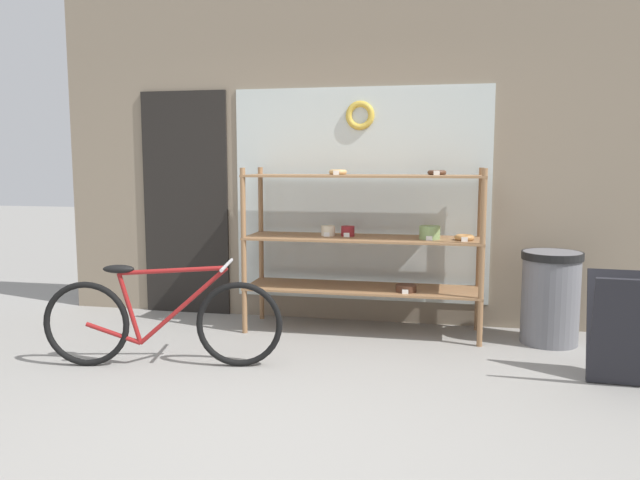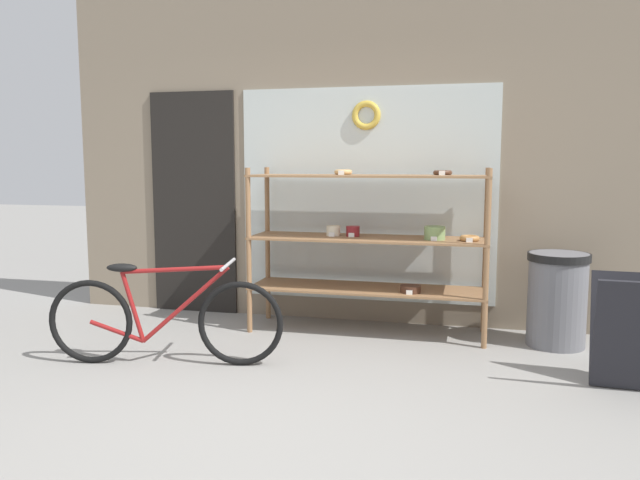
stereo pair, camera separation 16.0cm
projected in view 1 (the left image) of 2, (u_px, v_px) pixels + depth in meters
The scene contains 6 objects.
ground_plane at pixel (262, 425), 3.44m from camera, with size 30.00×30.00×0.00m, color gray.
storefront_facade at pixel (335, 126), 5.59m from camera, with size 5.31×0.13×3.64m.
display_case at pixel (367, 236), 5.24m from camera, with size 1.98×0.54×1.40m.
bicycle at pixel (161, 320), 4.40m from camera, with size 1.67×0.50×0.74m.
sandwich_board at pixel (637, 330), 3.99m from camera, with size 0.60×0.41×0.73m.
trash_bin at pixel (551, 294), 4.96m from camera, with size 0.47×0.47×0.74m.
Camera 1 is at (0.98, -3.15, 1.44)m, focal length 35.00 mm.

